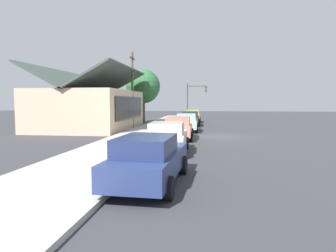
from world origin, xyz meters
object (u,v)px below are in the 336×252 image
object	(u,v)px
car_seafoam	(186,122)
utility_pole_wooden	(132,88)
car_coral	(178,128)
car_charcoal	(190,118)
car_mustard	(192,116)
car_ivory	(167,137)
car_navy	(149,159)
shade_tree	(143,86)
traffic_light_main	(195,95)
fire_hydrant_red	(146,140)

from	to	relation	value
car_seafoam	utility_pole_wooden	bearing A→B (deg)	60.17
car_coral	car_seafoam	distance (m)	5.52
car_charcoal	car_mustard	xyz separation A→B (m)	(5.73, 0.01, -0.00)
car_ivory	car_coral	bearing A→B (deg)	-1.71
car_navy	car_ivory	world-z (taller)	same
car_ivory	car_mustard	size ratio (longest dim) A/B	0.93
car_coral	shade_tree	bearing A→B (deg)	19.10
car_charcoal	utility_pole_wooden	distance (m)	7.14
car_ivory	car_coral	world-z (taller)	same
shade_tree	traffic_light_main	distance (m)	8.63
car_seafoam	car_charcoal	world-z (taller)	same
car_ivory	car_mustard	xyz separation A→B (m)	(23.05, -0.19, 0.00)
traffic_light_main	fire_hydrant_red	xyz separation A→B (m)	(-26.14, 1.66, -2.99)
car_coral	traffic_light_main	bearing A→B (deg)	-2.11
car_coral	shade_tree	world-z (taller)	shade_tree
traffic_light_main	utility_pole_wooden	distance (m)	14.46
car_coral	car_mustard	world-z (taller)	same
car_mustard	fire_hydrant_red	distance (m)	21.85
utility_pole_wooden	fire_hydrant_red	world-z (taller)	utility_pole_wooden
car_ivory	fire_hydrant_red	world-z (taller)	car_ivory
car_mustard	traffic_light_main	size ratio (longest dim) A/B	0.90
car_charcoal	utility_pole_wooden	size ratio (longest dim) A/B	0.61
car_mustard	car_ivory	bearing A→B (deg)	177.56
traffic_light_main	utility_pole_wooden	size ratio (longest dim) A/B	0.69
car_seafoam	fire_hydrant_red	distance (m)	10.09
shade_tree	car_navy	bearing A→B (deg)	-167.58
car_seafoam	fire_hydrant_red	world-z (taller)	car_seafoam
car_navy	car_mustard	world-z (taller)	same
car_coral	car_mustard	distance (m)	17.35
car_navy	utility_pole_wooden	distance (m)	21.03
utility_pole_wooden	car_coral	bearing A→B (deg)	-147.31
car_ivory	car_charcoal	distance (m)	17.33
car_charcoal	traffic_light_main	bearing A→B (deg)	-0.74
car_seafoam	traffic_light_main	xyz separation A→B (m)	(16.17, -0.09, 2.68)
car_navy	car_charcoal	size ratio (longest dim) A/B	1.09
car_coral	car_mustard	size ratio (longest dim) A/B	0.95
car_seafoam	shade_tree	bearing A→B (deg)	28.19
car_coral	traffic_light_main	distance (m)	21.85
car_navy	traffic_light_main	size ratio (longest dim) A/B	0.95
car_navy	traffic_light_main	distance (m)	33.45
car_charcoal	car_navy	bearing A→B (deg)	179.83
car_seafoam	car_mustard	size ratio (longest dim) A/B	0.94
car_seafoam	utility_pole_wooden	size ratio (longest dim) A/B	0.59
car_ivory	car_seafoam	size ratio (longest dim) A/B	0.99
car_coral	car_ivory	bearing A→B (deg)	178.34
car_mustard	traffic_light_main	distance (m)	5.10
car_navy	car_coral	xyz separation A→B (m)	(11.65, 0.16, -0.00)
car_ivory	shade_tree	bearing A→B (deg)	13.82
car_mustard	car_coral	bearing A→B (deg)	177.50
shade_tree	fire_hydrant_red	size ratio (longest dim) A/B	9.31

